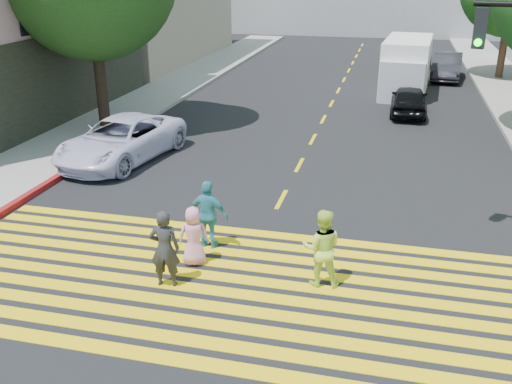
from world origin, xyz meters
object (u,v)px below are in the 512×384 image
at_px(pedestrian_extra, 208,215).
at_px(white_sedan, 121,140).
at_px(pedestrian_woman, 322,248).
at_px(dark_car_parked, 447,66).
at_px(dark_car_near, 409,100).
at_px(pedestrian_child, 194,236).
at_px(silver_car, 413,52).
at_px(white_van, 406,68).
at_px(pedestrian_man, 165,249).

bearing_deg(pedestrian_extra, white_sedan, -42.02).
height_order(pedestrian_woman, dark_car_parked, pedestrian_woman).
height_order(white_sedan, dark_car_near, white_sedan).
relative_size(pedestrian_woman, pedestrian_child, 1.24).
xyz_separation_m(pedestrian_woman, dark_car_near, (1.80, 14.89, -0.19)).
xyz_separation_m(dark_car_near, silver_car, (0.32, 14.18, 0.09)).
bearing_deg(white_van, dark_car_parked, 66.63).
relative_size(pedestrian_child, dark_car_parked, 0.30).
bearing_deg(pedestrian_man, pedestrian_child, -114.88).
bearing_deg(white_van, white_sedan, -120.67).
relative_size(silver_car, white_van, 0.86).
relative_size(silver_car, dark_car_parked, 1.14).
distance_m(white_sedan, dark_car_parked, 20.77).
bearing_deg(pedestrian_extra, pedestrian_woman, 165.48).
height_order(pedestrian_woman, white_sedan, pedestrian_woman).
distance_m(pedestrian_man, white_sedan, 8.36).
relative_size(pedestrian_woman, dark_car_parked, 0.38).
bearing_deg(white_sedan, dark_car_near, 52.60).
xyz_separation_m(pedestrian_extra, silver_car, (4.84, 28.05, -0.09)).
height_order(dark_car_near, silver_car, silver_car).
bearing_deg(pedestrian_child, pedestrian_man, 56.06).
distance_m(pedestrian_woman, pedestrian_child, 2.80).
bearing_deg(white_sedan, pedestrian_man, -48.22).
xyz_separation_m(pedestrian_child, white_van, (4.41, 19.13, 0.60)).
height_order(pedestrian_man, white_van, white_van).
relative_size(pedestrian_man, pedestrian_extra, 1.02).
height_order(pedestrian_man, dark_car_parked, pedestrian_man).
distance_m(silver_car, dark_car_parked, 5.66).
distance_m(white_sedan, white_van, 15.88).
bearing_deg(white_sedan, pedestrian_woman, -30.36).
relative_size(pedestrian_extra, silver_car, 0.33).
height_order(pedestrian_extra, dark_car_near, pedestrian_extra).
height_order(pedestrian_man, dark_car_near, pedestrian_man).
bearing_deg(pedestrian_extra, pedestrian_child, 91.06).
distance_m(pedestrian_woman, silver_car, 29.15).
bearing_deg(dark_car_near, white_sedan, 43.07).
distance_m(dark_car_near, silver_car, 14.18).
bearing_deg(pedestrian_woman, dark_car_parked, -106.60).
bearing_deg(white_van, pedestrian_extra, -99.06).
bearing_deg(pedestrian_man, pedestrian_extra, -110.54).
relative_size(dark_car_parked, white_van, 0.76).
bearing_deg(pedestrian_woman, pedestrian_child, -11.31).
height_order(white_sedan, silver_car, silver_car).
distance_m(pedestrian_woman, white_van, 19.40).
distance_m(pedestrian_child, dark_car_parked, 24.43).
bearing_deg(dark_car_near, pedestrian_man, 73.11).
bearing_deg(pedestrian_woman, dark_car_near, -104.13).
xyz_separation_m(pedestrian_woman, white_sedan, (-7.47, 6.31, -0.12)).
bearing_deg(dark_car_parked, white_sedan, -117.43).
bearing_deg(pedestrian_man, silver_car, -110.05).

